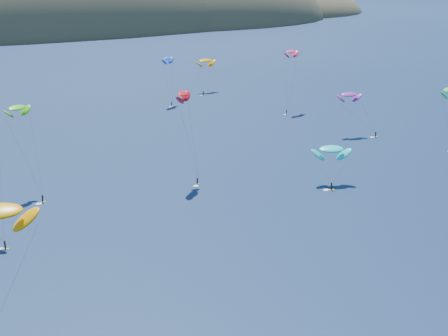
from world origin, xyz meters
name	(u,v)px	position (x,y,z in m)	size (l,w,h in m)	color
island	(27,36)	(39.40, 562.36, -10.74)	(730.00, 300.00, 210.00)	#3D3526
kitesurfer_3	(17,108)	(-30.46, 109.21, 21.88)	(8.07, 13.72, 24.02)	#F0A51A
kitesurfer_4	(167,58)	(39.38, 190.08, 18.64)	(8.19, 9.55, 20.84)	#F0A51A
kitesurfer_5	(331,149)	(44.04, 81.28, 9.25)	(10.97, 9.60, 12.05)	#F0A51A
kitesurfer_6	(349,95)	(77.12, 118.98, 13.77)	(12.03, 10.29, 16.15)	#F0A51A
kitesurfer_8	(291,52)	(78.46, 158.59, 22.94)	(9.67, 9.09, 25.18)	#F0A51A
kitesurfer_9	(183,94)	(9.65, 99.45, 23.68)	(7.66, 9.44, 25.93)	#F0A51A
kitesurfer_11	(206,61)	(64.09, 207.78, 13.72)	(10.59, 11.25, 16.39)	#F0A51A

